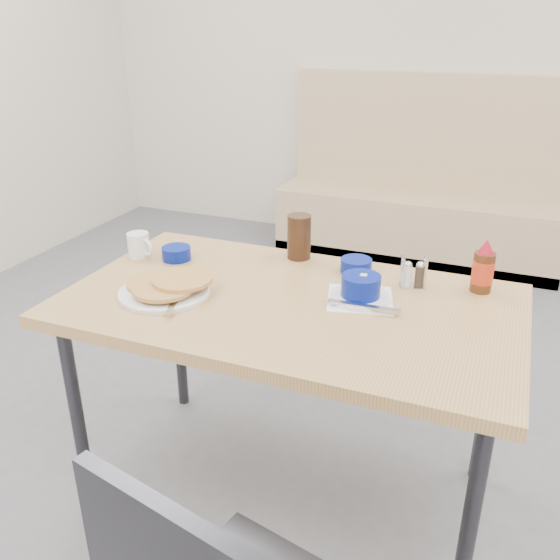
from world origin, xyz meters
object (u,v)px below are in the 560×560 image
at_px(booth_bench, 419,206).
at_px(butter_bowl, 356,266).
at_px(coffee_mug, 139,245).
at_px(condiment_caddy, 413,276).
at_px(creamer_bowl, 176,253).
at_px(pancake_plate, 166,288).
at_px(grits_setting, 361,290).
at_px(amber_tumbler, 299,237).
at_px(syrup_bottle, 483,269).
at_px(dining_table, 289,317).

height_order(booth_bench, butter_bowl, booth_bench).
height_order(coffee_mug, condiment_caddy, condiment_caddy).
distance_m(creamer_bowl, butter_bowl, 0.65).
bearing_deg(pancake_plate, butter_bowl, 37.41).
height_order(coffee_mug, grits_setting, coffee_mug).
relative_size(pancake_plate, amber_tumbler, 1.80).
bearing_deg(amber_tumbler, grits_setting, -41.16).
relative_size(grits_setting, creamer_bowl, 2.52).
xyz_separation_m(creamer_bowl, syrup_bottle, (1.04, 0.13, 0.05)).
xyz_separation_m(dining_table, pancake_plate, (-0.38, -0.11, 0.08)).
bearing_deg(condiment_caddy, grits_setting, -148.00).
xyz_separation_m(butter_bowl, condiment_caddy, (0.20, -0.05, 0.01)).
relative_size(booth_bench, syrup_bottle, 10.84).
height_order(booth_bench, coffee_mug, booth_bench).
distance_m(creamer_bowl, syrup_bottle, 1.05).
relative_size(booth_bench, pancake_plate, 6.58).
height_order(dining_table, pancake_plate, pancake_plate).
distance_m(pancake_plate, butter_bowl, 0.64).
bearing_deg(grits_setting, creamer_bowl, 173.48).
xyz_separation_m(dining_table, condiment_caddy, (0.34, 0.24, 0.10)).
relative_size(booth_bench, creamer_bowl, 18.26).
bearing_deg(creamer_bowl, amber_tumbler, 24.09).
height_order(butter_bowl, syrup_bottle, syrup_bottle).
bearing_deg(pancake_plate, booth_bench, 81.85).
height_order(pancake_plate, butter_bowl, pancake_plate).
distance_m(creamer_bowl, condiment_caddy, 0.84).
bearing_deg(dining_table, butter_bowl, 64.93).
xyz_separation_m(amber_tumbler, syrup_bottle, (0.64, -0.05, -0.00)).
height_order(grits_setting, amber_tumbler, amber_tumbler).
relative_size(booth_bench, coffee_mug, 16.70).
bearing_deg(butter_bowl, amber_tumbler, 166.75).
bearing_deg(creamer_bowl, pancake_plate, -65.40).
relative_size(dining_table, syrup_bottle, 7.99).
height_order(booth_bench, grits_setting, booth_bench).
xyz_separation_m(creamer_bowl, condiment_caddy, (0.83, 0.08, 0.01)).
bearing_deg(coffee_mug, butter_bowl, 11.32).
distance_m(creamer_bowl, amber_tumbler, 0.45).
height_order(creamer_bowl, syrup_bottle, syrup_bottle).
bearing_deg(coffee_mug, syrup_bottle, 7.47).
bearing_deg(creamer_bowl, condiment_caddy, 5.55).
bearing_deg(dining_table, condiment_caddy, 35.58).
relative_size(creamer_bowl, amber_tumbler, 0.65).
height_order(pancake_plate, creamer_bowl, pancake_plate).
xyz_separation_m(condiment_caddy, syrup_bottle, (0.21, 0.05, 0.04)).
relative_size(dining_table, butter_bowl, 13.08).
xyz_separation_m(creamer_bowl, butter_bowl, (0.63, 0.13, 0.00)).
height_order(dining_table, syrup_bottle, syrup_bottle).
relative_size(pancake_plate, condiment_caddy, 2.79).
xyz_separation_m(booth_bench, dining_table, (0.00, -2.53, 0.35)).
bearing_deg(dining_table, coffee_mug, 168.27).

